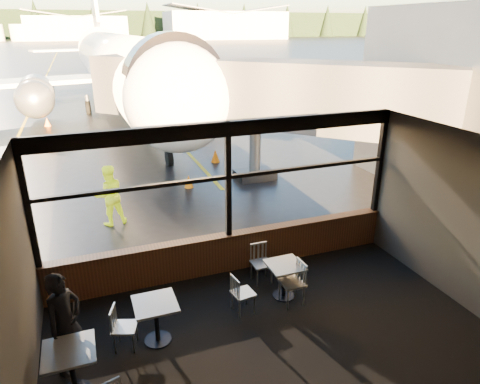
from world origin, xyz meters
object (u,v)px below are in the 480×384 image
cafe_table_mid (157,322)px  cafe_table_left (72,372)px  airliner (118,23)px  chair_mid_w (125,328)px  chair_near_w (243,294)px  cone_nose (215,156)px  cone_wing (47,122)px  cone_extra (189,181)px  chair_near_n (262,264)px  chair_near_e (292,283)px  cafe_table_near (284,280)px  ground_crew (109,195)px  passenger (65,324)px  jet_bridge (274,119)px

cafe_table_mid → cafe_table_left: 1.60m
airliner → chair_mid_w: bearing=-98.2°
chair_near_w → chair_mid_w: (-2.30, -0.23, -0.00)m
chair_mid_w → cone_nose: bearing=173.3°
cone_wing → cone_extra: size_ratio=1.13×
chair_mid_w → cone_wing: chair_mid_w is taller
chair_near_w → chair_near_n: (0.77, 0.87, 0.02)m
airliner → chair_near_w: (-0.26, -22.08, -5.06)m
cone_nose → airliner: bearing=100.4°
chair_near_e → chair_near_n: bearing=13.9°
cafe_table_mid → cone_extra: size_ratio=1.83×
cafe_table_near → cone_nose: size_ratio=1.47×
cone_wing → ground_crew: bearing=-81.0°
cone_extra → cafe_table_mid: bearing=-108.1°
chair_near_e → cone_nose: size_ratio=1.80×
passenger → chair_near_e: bearing=-41.0°
chair_mid_w → passenger: passenger is taller
cafe_table_left → passenger: passenger is taller
chair_near_e → chair_near_n: (-0.27, 0.94, -0.03)m
jet_bridge → chair_near_e: (-2.82, -7.17, -1.78)m
cone_extra → chair_near_w: bearing=-95.6°
cafe_table_mid → chair_near_e: size_ratio=0.87×
chair_mid_w → ground_crew: (0.21, 5.38, 0.46)m
cafe_table_left → chair_mid_w: 1.16m
cafe_table_near → cone_nose: 9.77m
chair_mid_w → ground_crew: ground_crew is taller
airliner → cafe_table_left: (-3.42, -23.08, -5.06)m
ground_crew → chair_mid_w: bearing=77.5°
cafe_table_left → chair_near_e: chair_near_e is taller
chair_mid_w → ground_crew: size_ratio=0.48×
jet_bridge → chair_mid_w: bearing=-130.0°
cone_nose → passenger: bearing=-119.1°
chair_near_w → chair_mid_w: chair_near_w is taller
cafe_table_near → cafe_table_left: cafe_table_left is taller
cafe_table_mid → cafe_table_near: bearing=9.1°
chair_near_n → cafe_table_near: bearing=107.9°
cafe_table_near → chair_near_e: size_ratio=0.82×
chair_near_e → cafe_table_left: bearing=100.6°
cafe_table_mid → chair_mid_w: bearing=177.8°
airliner → cone_extra: size_ratio=80.30×
jet_bridge → cone_extra: bearing=176.6°
jet_bridge → cafe_table_near: 7.71m
jet_bridge → cafe_table_near: (-2.87, -6.91, -1.87)m
ground_crew → cone_extra: 3.58m
cone_nose → cone_wing: size_ratio=1.04×
cafe_table_left → cone_wing: size_ratio=1.65×
jet_bridge → cafe_table_mid: bearing=-127.3°
cafe_table_left → cone_nose: cafe_table_left is taller
jet_bridge → cafe_table_near: bearing=-112.5°
cafe_table_near → chair_near_n: chair_near_n is taller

